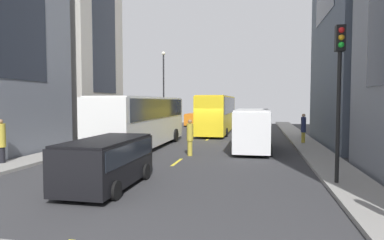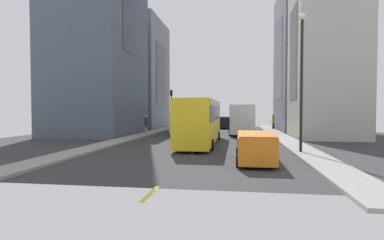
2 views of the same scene
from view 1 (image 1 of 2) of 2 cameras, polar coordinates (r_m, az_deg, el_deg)
ground_plane at (r=26.92m, az=2.83°, el=-3.32°), size 40.51×40.51×0.00m
sidewalk_west at (r=28.92m, az=-11.70°, el=-2.78°), size 1.85×44.00×0.15m
sidewalk_east at (r=26.81m, az=18.54°, el=-3.35°), size 1.85×44.00×0.15m
lane_stripe_1 at (r=16.72m, az=-2.64°, el=-7.33°), size 0.16×2.00×0.01m
lane_stripe_2 at (r=26.92m, az=2.83°, el=-3.31°), size 0.16×2.00×0.01m
lane_stripe_3 at (r=37.28m, az=5.26°, el=-1.50°), size 0.16×2.00×0.01m
lane_stripe_4 at (r=47.71m, az=6.63°, el=-0.47°), size 0.16×2.00×0.01m
building_west_1 at (r=30.18m, az=-20.47°, el=13.23°), size 6.35×7.33×16.83m
city_bus_white at (r=21.79m, az=-8.52°, el=0.40°), size 2.80×11.60×3.35m
streetcar_yellow at (r=32.49m, az=4.48°, el=1.55°), size 2.70×12.38×3.59m
delivery_van_white at (r=20.58m, az=10.43°, el=-1.15°), size 2.25×5.75×2.58m
car_orange_0 at (r=41.49m, az=0.53°, el=0.27°), size 2.04×4.65×1.57m
car_black_1 at (r=12.15m, az=-14.57°, el=-6.55°), size 2.09×4.46×1.74m
pedestrian_walking_far at (r=18.04m, az=-30.21°, el=-3.03°), size 0.40×0.40×2.09m
pedestrian_waiting_curb at (r=24.53m, az=18.79°, el=-1.21°), size 0.35×0.35×2.06m
pedestrian_crossing_mid at (r=18.52m, az=-0.36°, el=-2.90°), size 0.37×0.37×2.06m
traffic_light_near_corner at (r=12.81m, az=24.23°, el=7.36°), size 0.32×0.44×5.59m
streetlamp_near at (r=38.71m, az=-4.96°, el=6.61°), size 0.44×0.44×8.73m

